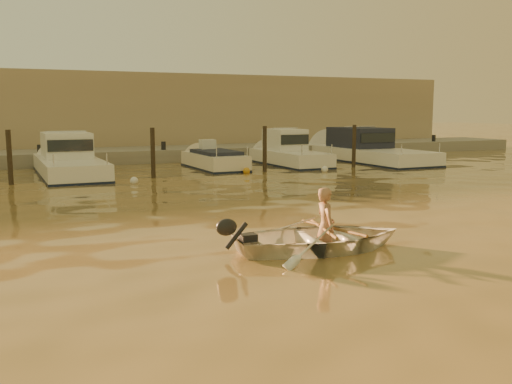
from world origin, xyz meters
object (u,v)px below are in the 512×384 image
moored_boat_2 (69,160)px  waterfront_building (99,115)px  moored_boat_5 (369,149)px  moored_boat_3 (214,164)px  person (325,226)px  moored_boat_4 (290,152)px  dinghy (321,238)px

moored_boat_2 → waterfront_building: 11.58m
waterfront_building → moored_boat_2: bearing=-106.1°
moored_boat_2 → moored_boat_5: size_ratio=0.85×
moored_boat_3 → moored_boat_5: bearing=0.0°
moored_boat_5 → waterfront_building: waterfront_building is taller
person → moored_boat_5: 19.59m
moored_boat_4 → waterfront_building: size_ratio=0.13×
dinghy → moored_boat_3: 15.74m
moored_boat_4 → waterfront_building: bearing=123.4°
person → moored_boat_4: (7.49, 15.33, 0.16)m
waterfront_building → moored_boat_3: bearing=-73.4°
dinghy → waterfront_building: (0.34, 26.31, 2.17)m
moored_boat_2 → waterfront_building: (3.17, 11.00, 1.77)m
moored_boat_2 → moored_boat_5: 15.12m
moored_boat_3 → waterfront_building: waterfront_building is taller
moored_boat_2 → moored_boat_3: bearing=0.0°
moored_boat_2 → moored_boat_3: moored_boat_2 is taller
moored_boat_5 → waterfront_building: 16.34m
dinghy → moored_boat_2: (-2.83, 15.31, 0.39)m
moored_boat_2 → moored_boat_3: size_ratio=1.48×
person → moored_boat_4: size_ratio=0.25×
person → waterfront_building: (0.24, 26.33, 1.93)m
moored_boat_2 → waterfront_building: bearing=73.9°
waterfront_building → person: bearing=-90.5°
person → moored_boat_4: bearing=-17.9°
dinghy → moored_boat_4: moored_boat_4 is taller
person → moored_boat_5: (12.20, 15.33, 0.16)m
moored_boat_2 → moored_boat_5: bearing=0.0°
dinghy → moored_boat_3: size_ratio=0.65×
moored_boat_3 → moored_boat_4: bearing=0.0°
moored_boat_3 → moored_boat_4: moored_boat_4 is taller
dinghy → waterfront_building: size_ratio=0.07×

